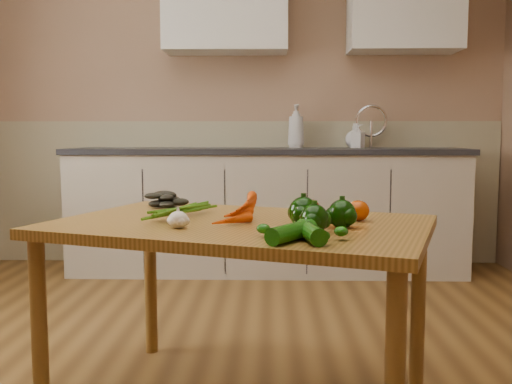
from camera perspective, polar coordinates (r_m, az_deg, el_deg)
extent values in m
cube|color=tan|center=(4.47, -1.51, 9.64)|extent=(4.00, 0.02, 2.60)
cube|color=tan|center=(4.46, -1.50, 0.00)|extent=(3.98, 0.03, 1.10)
cube|color=#B4A996|center=(4.18, 1.04, -2.05)|extent=(2.80, 0.60, 0.86)
cube|color=#2B2B30|center=(4.14, 1.05, 4.13)|extent=(2.84, 0.64, 0.04)
cube|color=#99999E|center=(4.21, 11.81, 3.49)|extent=(0.55, 0.42, 0.10)
cylinder|color=silver|center=(4.38, 11.43, 5.94)|extent=(0.02, 0.02, 0.24)
cube|color=silver|center=(4.38, -3.04, 18.30)|extent=(0.90, 0.35, 0.70)
cube|color=silver|center=(4.48, 14.66, 17.86)|extent=(0.80, 0.35, 0.70)
cube|color=olive|center=(2.03, -1.59, -3.48)|extent=(1.49, 1.21, 0.04)
cylinder|color=brown|center=(2.12, -20.85, -13.08)|extent=(0.06, 0.06, 0.66)
cylinder|color=brown|center=(2.68, -10.50, -8.85)|extent=(0.06, 0.06, 0.66)
cylinder|color=brown|center=(2.32, 15.89, -11.29)|extent=(0.06, 0.06, 0.66)
imported|color=silver|center=(4.29, 4.02, 6.59)|extent=(0.15, 0.15, 0.32)
imported|color=silver|center=(4.26, 10.15, 5.52)|extent=(0.11, 0.11, 0.17)
imported|color=silver|center=(4.33, 9.86, 5.57)|extent=(0.20, 0.20, 0.18)
ellipsoid|color=white|center=(1.90, -7.79, -2.76)|extent=(0.07, 0.07, 0.06)
sphere|color=black|center=(1.92, 4.76, -2.00)|extent=(0.10, 0.10, 0.10)
sphere|color=black|center=(1.90, 8.60, -2.19)|extent=(0.09, 0.09, 0.09)
sphere|color=black|center=(1.80, 5.86, -2.67)|extent=(0.09, 0.09, 0.09)
ellipsoid|color=#911202|center=(2.12, 5.38, -1.63)|extent=(0.08, 0.08, 0.07)
ellipsoid|color=#BA3E04|center=(2.06, 8.08, -2.02)|extent=(0.07, 0.07, 0.06)
ellipsoid|color=#BA3E04|center=(2.07, 10.17, -1.84)|extent=(0.08, 0.08, 0.07)
cylinder|color=#0F4D08|center=(1.66, 5.49, -4.03)|extent=(0.09, 0.19, 0.05)
cylinder|color=#0F4D08|center=(1.66, 3.62, -4.02)|extent=(0.16, 0.20, 0.05)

